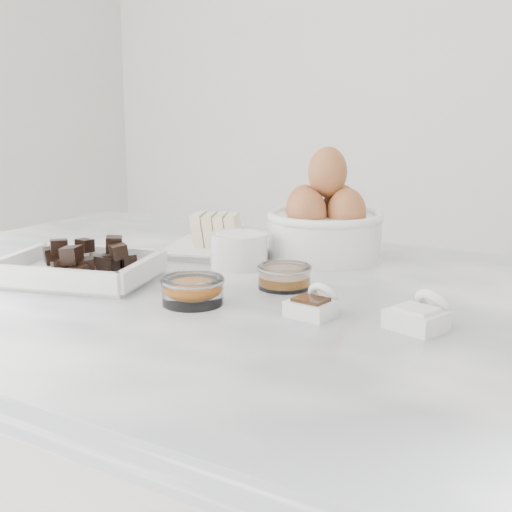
{
  "coord_description": "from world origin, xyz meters",
  "views": [
    {
      "loc": [
        0.52,
        -0.77,
        1.19
      ],
      "look_at": [
        0.02,
        0.03,
        0.98
      ],
      "focal_mm": 50.0,
      "sensor_mm": 36.0,
      "label": 1
    }
  ],
  "objects": [
    {
      "name": "sugar_ramekin",
      "position": [
        -0.06,
        0.1,
        0.97
      ],
      "size": [
        0.09,
        0.09,
        0.05
      ],
      "color": "white",
      "rests_on": "marble_slab"
    },
    {
      "name": "vanilla_spoon",
      "position": [
        0.15,
        -0.05,
        0.95
      ],
      "size": [
        0.06,
        0.07,
        0.04
      ],
      "color": "white",
      "rests_on": "marble_slab"
    },
    {
      "name": "marble_slab",
      "position": [
        0.0,
        0.0,
        0.92
      ],
      "size": [
        1.2,
        0.8,
        0.04
      ],
      "primitive_type": "cube",
      "color": "white",
      "rests_on": "cabinet"
    },
    {
      "name": "salt_spoon",
      "position": [
        0.27,
        -0.03,
        0.95
      ],
      "size": [
        0.07,
        0.08,
        0.04
      ],
      "color": "white",
      "rests_on": "marble_slab"
    },
    {
      "name": "butter_plate",
      "position": [
        -0.14,
        0.17,
        0.96
      ],
      "size": [
        0.21,
        0.21,
        0.07
      ],
      "color": "white",
      "rests_on": "marble_slab"
    },
    {
      "name": "chocolate_dish",
      "position": [
        -0.2,
        -0.08,
        0.96
      ],
      "size": [
        0.24,
        0.21,
        0.05
      ],
      "color": "white",
      "rests_on": "marble_slab"
    },
    {
      "name": "zest_bowl",
      "position": [
        0.0,
        -0.09,
        0.96
      ],
      "size": [
        0.08,
        0.08,
        0.03
      ],
      "color": "white",
      "rests_on": "marble_slab"
    },
    {
      "name": "honey_bowl",
      "position": [
        0.06,
        0.03,
        0.96
      ],
      "size": [
        0.07,
        0.07,
        0.03
      ],
      "color": "white",
      "rests_on": "marble_slab"
    },
    {
      "name": "egg_bowl",
      "position": [
        0.03,
        0.23,
        1.0
      ],
      "size": [
        0.18,
        0.18,
        0.18
      ],
      "color": "white",
      "rests_on": "marble_slab"
    }
  ]
}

